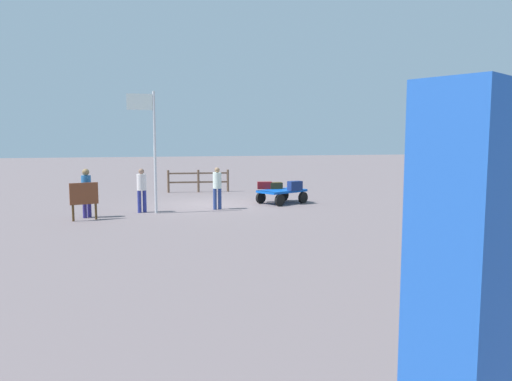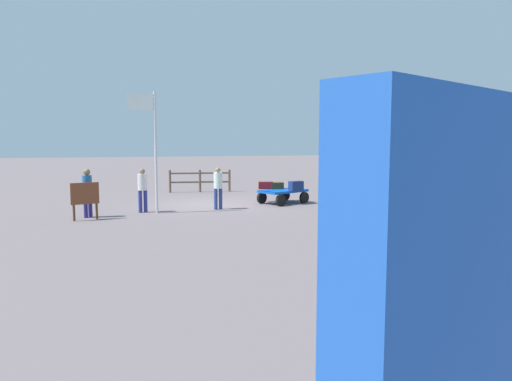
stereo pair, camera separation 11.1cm
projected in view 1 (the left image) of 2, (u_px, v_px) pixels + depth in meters
The scene contains 11 objects.
ground_plane at pixel (212, 204), 20.29m from camera, with size 120.00×120.00×0.00m, color slate.
luggage_cart at pixel (282, 193), 20.58m from camera, with size 2.33×2.01×0.59m.
suitcase_grey at pixel (295, 186), 20.29m from camera, with size 0.66×0.47×0.40m.
suitcase_maroon at pixel (265, 185), 20.90m from camera, with size 0.69×0.45×0.32m.
suitcase_tan at pixel (276, 186), 20.97m from camera, with size 0.56×0.35×0.28m.
worker_lead at pixel (142, 187), 17.91m from camera, with size 0.44×0.44×1.67m.
worker_trailing at pixel (217, 185), 18.73m from camera, with size 0.38×0.38×1.66m.
worker_supervisor at pixel (86, 189), 16.72m from camera, with size 0.47×0.47×1.73m.
flagpole at pixel (151, 140), 17.52m from camera, with size 1.02×0.10×4.51m.
signboard at pixel (84, 196), 16.17m from camera, with size 0.92×0.32×1.29m.
wooden_fence at pixel (198, 180), 25.01m from camera, with size 3.21×0.49×1.17m.
Camera 1 is at (3.54, 19.89, 2.73)m, focal length 33.40 mm.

